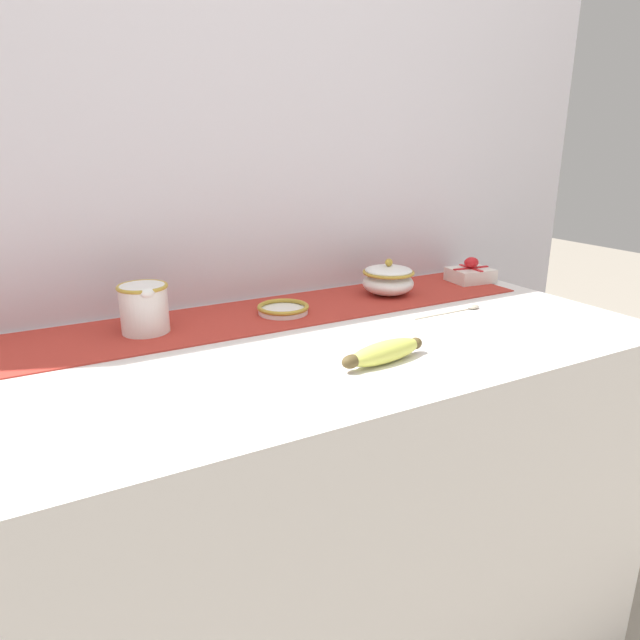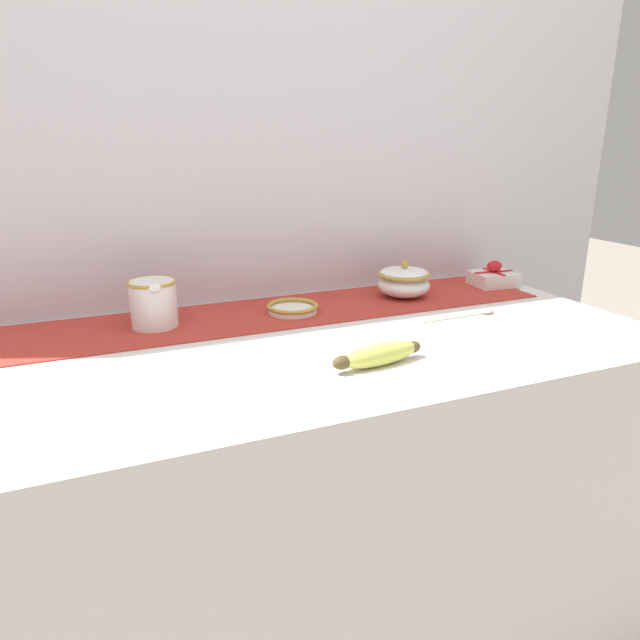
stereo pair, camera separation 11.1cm
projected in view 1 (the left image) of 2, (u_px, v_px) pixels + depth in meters
The scene contains 9 objects.
countertop at pixel (304, 528), 1.28m from camera, with size 1.47×0.69×0.89m, color silver.
back_wall at pixel (231, 172), 1.35m from camera, with size 2.27×0.04×2.40m, color silver.
table_runner at pixel (262, 315), 1.31m from camera, with size 1.35×0.26×0.00m, color #B23328.
cream_pitcher at pixel (144, 306), 1.18m from camera, with size 0.10×0.12×0.10m.
sugar_bowl at pixel (388, 279), 1.46m from camera, with size 0.13×0.13×0.09m.
small_dish at pixel (283, 309), 1.32m from camera, with size 0.12×0.12×0.02m.
banana at pixel (384, 352), 1.03m from camera, with size 0.19×0.06×0.04m.
spoon at pixel (466, 308), 1.35m from camera, with size 0.19×0.02×0.01m.
gift_box at pixel (470, 274), 1.61m from camera, with size 0.12×0.11×0.07m.
Camera 1 is at (-0.49, -0.96, 1.27)m, focal length 32.00 mm.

